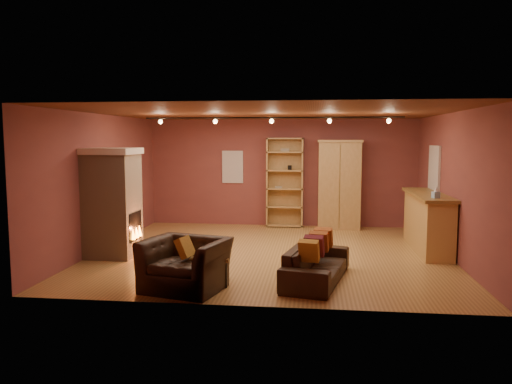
# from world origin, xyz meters

# --- Properties ---
(floor) EXTENTS (7.00, 7.00, 0.00)m
(floor) POSITION_xyz_m (0.00, 0.00, 0.00)
(floor) COLOR olive
(floor) RESTS_ON ground
(ceiling) EXTENTS (7.00, 7.00, 0.00)m
(ceiling) POSITION_xyz_m (0.00, 0.00, 2.80)
(ceiling) COLOR brown
(ceiling) RESTS_ON back_wall
(back_wall) EXTENTS (7.00, 0.02, 2.80)m
(back_wall) POSITION_xyz_m (0.00, 3.25, 1.40)
(back_wall) COLOR brown
(back_wall) RESTS_ON floor
(left_wall) EXTENTS (0.02, 6.50, 2.80)m
(left_wall) POSITION_xyz_m (-3.50, 0.00, 1.40)
(left_wall) COLOR brown
(left_wall) RESTS_ON floor
(right_wall) EXTENTS (0.02, 6.50, 2.80)m
(right_wall) POSITION_xyz_m (3.50, 0.00, 1.40)
(right_wall) COLOR brown
(right_wall) RESTS_ON floor
(fireplace) EXTENTS (1.01, 0.98, 2.12)m
(fireplace) POSITION_xyz_m (-3.04, -0.60, 1.06)
(fireplace) COLOR tan
(fireplace) RESTS_ON floor
(back_window) EXTENTS (0.56, 0.04, 0.86)m
(back_window) POSITION_xyz_m (-1.30, 3.23, 1.55)
(back_window) COLOR silver
(back_window) RESTS_ON back_wall
(bookcase) EXTENTS (0.95, 0.37, 2.32)m
(bookcase) POSITION_xyz_m (0.10, 3.13, 1.18)
(bookcase) COLOR tan
(bookcase) RESTS_ON floor
(armoire) EXTENTS (1.12, 0.64, 2.27)m
(armoire) POSITION_xyz_m (1.50, 2.96, 1.14)
(armoire) COLOR tan
(armoire) RESTS_ON floor
(bar_counter) EXTENTS (0.66, 2.48, 1.18)m
(bar_counter) POSITION_xyz_m (3.20, 0.63, 0.60)
(bar_counter) COLOR tan
(bar_counter) RESTS_ON floor
(tissue_box) EXTENTS (0.15, 0.15, 0.22)m
(tissue_box) POSITION_xyz_m (3.15, -0.19, 1.27)
(tissue_box) COLOR #84B1D3
(tissue_box) RESTS_ON bar_counter
(right_window) EXTENTS (0.05, 0.90, 1.00)m
(right_window) POSITION_xyz_m (3.47, 1.40, 1.65)
(right_window) COLOR silver
(right_window) RESTS_ON right_wall
(loveseat) EXTENTS (0.97, 2.03, 0.80)m
(loveseat) POSITION_xyz_m (0.92, -1.90, 0.39)
(loveseat) COLOR black
(loveseat) RESTS_ON floor
(armchair) EXTENTS (1.34, 1.04, 1.04)m
(armchair) POSITION_xyz_m (-1.08, -2.58, 0.52)
(armchair) COLOR black
(armchair) RESTS_ON floor
(coffee_table) EXTENTS (0.67, 0.67, 0.46)m
(coffee_table) POSITION_xyz_m (-0.76, -2.23, 0.39)
(coffee_table) COLOR olive
(coffee_table) RESTS_ON floor
(track_rail) EXTENTS (5.20, 0.09, 0.13)m
(track_rail) POSITION_xyz_m (0.00, 0.20, 2.69)
(track_rail) COLOR black
(track_rail) RESTS_ON ceiling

